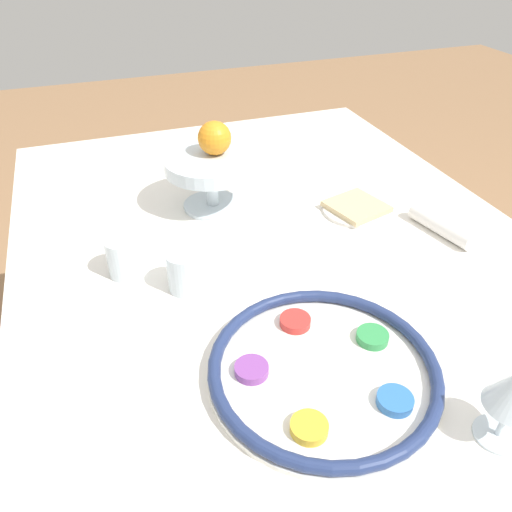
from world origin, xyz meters
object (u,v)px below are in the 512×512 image
Objects in this scene: orange_fruit at (215,138)px; fruit_stand at (211,169)px; napkin_roll at (441,225)px; cup_mid at (124,257)px; cup_near at (186,272)px; bread_plate at (356,208)px; seder_plate at (324,369)px.

fruit_stand is at bearing 133.29° from orange_fruit.
napkin_roll is 2.08× the size of cup_mid.
cup_near is (-0.01, 0.56, 0.02)m from napkin_roll.
bread_plate is 0.19m from napkin_roll.
napkin_roll is (-0.14, -0.13, 0.01)m from bread_plate.
seder_plate is at bearing -178.01° from fruit_stand.
seder_plate is at bearing 124.02° from napkin_roll.
fruit_stand is at bearing 57.72° from napkin_roll.
fruit_stand is 0.07m from orange_fruit.
bread_plate is at bearing -71.36° from cup_near.
orange_fruit reaches higher than fruit_stand.
seder_plate is at bearing 145.62° from bread_plate.
cup_mid is at bearing 83.15° from napkin_roll.
cup_near and cup_mid have the same top height.
napkin_roll is at bearing -122.28° from fruit_stand.
bread_plate is at bearing -83.47° from cup_mid.
cup_mid is at bearing 49.12° from cup_near.
orange_fruit is 0.96× the size of cup_mid.
orange_fruit reaches higher than cup_mid.
cup_near reaches higher than bread_plate.
cup_mid is at bearing 96.53° from bread_plate.
fruit_stand reaches higher than napkin_roll.
napkin_roll is 0.67m from cup_mid.
bread_plate is (-0.15, -0.29, -0.15)m from orange_fruit.
napkin_roll is 0.56m from cup_near.
bread_plate is (0.42, -0.29, -0.01)m from seder_plate.
fruit_stand reaches higher than cup_near.
cup_mid is (-0.21, 0.24, -0.12)m from orange_fruit.
cup_near is (-0.28, 0.13, -0.06)m from fruit_stand.
orange_fruit is 0.34m from cup_mid.
fruit_stand is 0.30m from cup_mid.
napkin_roll is at bearing -137.78° from bread_plate.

